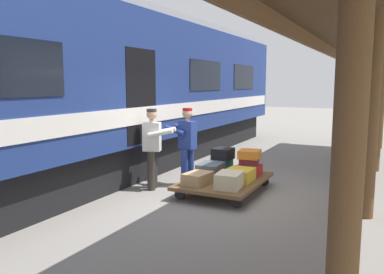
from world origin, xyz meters
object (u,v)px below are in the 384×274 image
luggage_cart (225,181)px  suitcase_yellow_case (240,175)px  suitcase_slate_roller (210,170)px  suitcase_red_plastic (249,170)px  suitcase_tan_vintage (198,178)px  suitcase_teal_softside (221,165)px  porter_in_overalls (187,144)px  train_car (87,91)px  suitcase_black_hardshell (223,154)px  suitcase_cream_canvas (229,180)px  suitcase_orange_carryall (250,154)px  porter_by_door (153,146)px  suitcase_burgundy_valise (249,161)px

luggage_cart → suitcase_yellow_case: (-0.33, 0.00, 0.17)m
suitcase_slate_roller → suitcase_red_plastic: bearing=-138.0°
suitcase_tan_vintage → suitcase_yellow_case: size_ratio=1.02×
suitcase_red_plastic → suitcase_teal_softside: suitcase_teal_softside is taller
suitcase_tan_vintage → porter_in_overalls: (0.62, -0.74, 0.54)m
train_car → suitcase_teal_softside: size_ratio=34.49×
suitcase_black_hardshell → luggage_cart: bearing=115.5°
train_car → suitcase_cream_canvas: train_car is taller
suitcase_orange_carryall → porter_by_door: porter_by_door is taller
suitcase_red_plastic → suitcase_yellow_case: 0.59m
suitcase_cream_canvas → suitcase_tan_vintage: (0.66, 0.00, -0.03)m
suitcase_teal_softside → porter_by_door: (1.12, 1.03, 0.51)m
suitcase_yellow_case → suitcase_black_hardshell: 0.92m
porter_by_door → suitcase_yellow_case: bearing=-166.2°
suitcase_tan_vintage → porter_by_door: (1.12, -0.16, 0.54)m
suitcase_tan_vintage → luggage_cart: bearing=-119.0°
suitcase_teal_softside → suitcase_slate_roller: (0.00, 0.59, 0.01)m
suitcase_burgundy_valise → porter_in_overalls: 1.40m
suitcase_tan_vintage → suitcase_orange_carryall: bearing=-120.3°
suitcase_red_plastic → suitcase_orange_carryall: 0.35m
suitcase_teal_softside → suitcase_yellow_case: 0.88m
luggage_cart → suitcase_black_hardshell: suitcase_black_hardshell is taller
suitcase_red_plastic → suitcase_tan_vintage: size_ratio=0.77×
suitcase_cream_canvas → suitcase_black_hardshell: bearing=-62.7°
suitcase_tan_vintage → suitcase_orange_carryall: (-0.67, -1.14, 0.35)m
suitcase_yellow_case → porter_in_overalls: porter_in_overalls is taller
suitcase_slate_roller → suitcase_yellow_case: bearing=180.0°
luggage_cart → suitcase_cream_canvas: (-0.33, 0.59, 0.19)m
luggage_cart → suitcase_slate_roller: bearing=0.0°
luggage_cart → suitcase_teal_softside: suitcase_teal_softside is taller
suitcase_burgundy_valise → porter_in_overalls: bearing=19.2°
suitcase_yellow_case → porter_by_door: bearing=13.8°
porter_in_overalls → suitcase_yellow_case: bearing=173.6°
suitcase_teal_softside → suitcase_burgundy_valise: (-0.65, 0.00, 0.15)m
suitcase_cream_canvas → porter_in_overalls: (1.28, -0.74, 0.50)m
luggage_cart → suitcase_slate_roller: 0.38m
suitcase_red_plastic → suitcase_orange_carryall: (-0.01, 0.04, 0.35)m
suitcase_teal_softside → suitcase_black_hardshell: suitcase_black_hardshell is taller
suitcase_tan_vintage → porter_in_overalls: porter_in_overalls is taller
porter_in_overalls → suitcase_orange_carryall: bearing=-162.5°
suitcase_red_plastic → porter_by_door: bearing=30.1°
suitcase_teal_softside → suitcase_burgundy_valise: size_ratio=1.29×
train_car → suitcase_red_plastic: size_ratio=40.85×
suitcase_orange_carryall → suitcase_yellow_case: bearing=88.7°
train_car → suitcase_yellow_case: size_ratio=31.85×
luggage_cart → suitcase_yellow_case: 0.37m
porter_in_overalls → suitcase_slate_roller: bearing=167.0°
luggage_cart → suitcase_tan_vintage: 0.69m
suitcase_black_hardshell → suitcase_burgundy_valise: bearing=177.7°
suitcase_yellow_case → suitcase_orange_carryall: 0.65m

